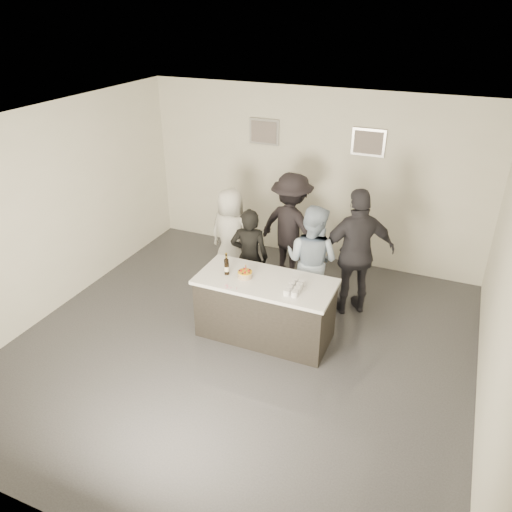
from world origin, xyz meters
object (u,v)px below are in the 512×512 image
at_px(bar_counter, 265,308).
at_px(person_guest_back, 291,228).
at_px(cake, 245,275).
at_px(person_main_black, 249,258).
at_px(beer_bottle_b, 227,266).
at_px(person_guest_left, 231,235).
at_px(person_guest_right, 357,253).
at_px(beer_bottle_a, 226,262).
at_px(person_main_blue, 312,261).

xyz_separation_m(bar_counter, person_guest_back, (-0.24, 1.71, 0.47)).
xyz_separation_m(cake, person_guest_back, (0.04, 1.75, -0.02)).
xyz_separation_m(cake, person_main_black, (-0.27, 0.75, -0.15)).
xyz_separation_m(beer_bottle_b, person_main_black, (-0.01, 0.77, -0.25)).
relative_size(bar_counter, beer_bottle_b, 7.15).
bearing_deg(cake, person_guest_left, 122.78).
bearing_deg(cake, person_guest_right, 42.95).
xyz_separation_m(bar_counter, person_guest_left, (-1.14, 1.30, 0.34)).
relative_size(beer_bottle_a, person_guest_back, 0.14).
relative_size(person_main_black, person_guest_right, 0.80).
distance_m(person_main_black, person_guest_right, 1.59).
xyz_separation_m(cake, beer_bottle_a, (-0.31, 0.07, 0.09)).
height_order(cake, person_main_black, person_main_black).
bearing_deg(person_guest_back, bar_counter, 113.75).
bearing_deg(beer_bottle_b, bar_counter, 5.97).
relative_size(cake, person_guest_right, 0.10).
xyz_separation_m(beer_bottle_b, person_guest_back, (0.30, 1.77, -0.11)).
distance_m(bar_counter, person_main_black, 0.96).
height_order(beer_bottle_a, person_guest_right, person_guest_right).
bearing_deg(bar_counter, person_guest_right, 49.38).
distance_m(cake, person_guest_back, 1.75).
bearing_deg(person_main_blue, person_guest_left, -6.02).
height_order(bar_counter, beer_bottle_a, beer_bottle_a).
xyz_separation_m(beer_bottle_a, person_guest_right, (1.56, 1.09, -0.06)).
bearing_deg(beer_bottle_b, cake, 4.53).
xyz_separation_m(person_main_blue, person_guest_back, (-0.62, 0.86, 0.06)).
bearing_deg(person_guest_right, person_main_blue, -7.42).
distance_m(beer_bottle_b, person_guest_right, 1.92).
bearing_deg(person_main_black, person_main_blue, 172.06).
relative_size(beer_bottle_b, person_main_blue, 0.15).
height_order(beer_bottle_a, person_main_blue, person_main_blue).
distance_m(beer_bottle_a, person_main_blue, 1.28).
distance_m(bar_counter, beer_bottle_a, 0.83).
xyz_separation_m(person_main_black, person_main_blue, (0.93, 0.14, 0.07)).
height_order(beer_bottle_b, person_main_blue, person_main_blue).
relative_size(beer_bottle_a, person_guest_right, 0.13).
height_order(bar_counter, cake, cake).
height_order(beer_bottle_b, person_guest_right, person_guest_right).
relative_size(beer_bottle_a, person_main_blue, 0.15).
height_order(cake, person_guest_left, person_guest_left).
distance_m(person_main_black, person_guest_back, 1.05).
distance_m(beer_bottle_b, person_guest_left, 1.50).
bearing_deg(beer_bottle_b, person_guest_left, 113.75).
relative_size(beer_bottle_b, person_main_black, 0.17).
bearing_deg(cake, beer_bottle_b, -175.47).
xyz_separation_m(beer_bottle_a, person_guest_back, (0.35, 1.67, -0.11)).
bearing_deg(person_guest_right, beer_bottle_a, 2.48).
bearing_deg(person_guest_right, bar_counter, 16.88).
bearing_deg(person_guest_right, cake, 10.45).
bearing_deg(person_guest_left, person_guest_right, -177.94).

